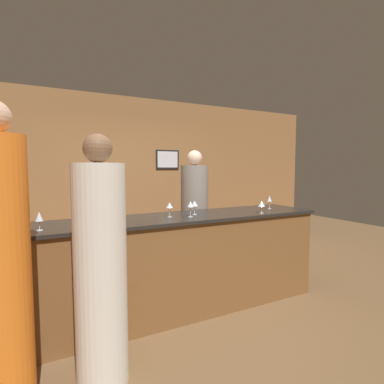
{
  "coord_description": "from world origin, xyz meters",
  "views": [
    {
      "loc": [
        -1.32,
        -2.95,
        1.59
      ],
      "look_at": [
        0.27,
        0.1,
        1.32
      ],
      "focal_mm": 28.0,
      "sensor_mm": 36.0,
      "label": 1
    }
  ],
  "objects": [
    {
      "name": "ground_plane",
      "position": [
        0.0,
        0.0,
        0.0
      ],
      "size": [
        14.0,
        14.0,
        0.0
      ],
      "primitive_type": "plane",
      "color": "brown"
    },
    {
      "name": "back_wall",
      "position": [
        0.0,
        2.14,
        1.4
      ],
      "size": [
        8.0,
        0.08,
        2.8
      ],
      "color": "olive",
      "rests_on": "ground_plane"
    },
    {
      "name": "bar_counter",
      "position": [
        0.0,
        0.0,
        0.54
      ],
      "size": [
        3.5,
        0.73,
        1.07
      ],
      "color": "brown",
      "rests_on": "ground_plane"
    },
    {
      "name": "bartender",
      "position": [
        0.66,
        0.79,
        0.85
      ],
      "size": [
        0.39,
        0.39,
        1.84
      ],
      "rotation": [
        0.0,
        0.0,
        3.14
      ],
      "color": "gray",
      "rests_on": "ground_plane"
    },
    {
      "name": "guest_0",
      "position": [
        -1.54,
        -0.74,
        0.94
      ],
      "size": [
        0.36,
        0.36,
        2.01
      ],
      "color": "orange",
      "rests_on": "ground_plane"
    },
    {
      "name": "guest_1",
      "position": [
        -0.93,
        -0.76,
        0.85
      ],
      "size": [
        0.38,
        0.38,
        1.83
      ],
      "color": "silver",
      "rests_on": "ground_plane"
    },
    {
      "name": "wine_bottle_0",
      "position": [
        -1.42,
        -0.31,
        1.17
      ],
      "size": [
        0.07,
        0.07,
        0.28
      ],
      "color": "black",
      "rests_on": "bar_counter"
    },
    {
      "name": "wine_glass_0",
      "position": [
        1.34,
        0.0,
        1.19
      ],
      "size": [
        0.06,
        0.06,
        0.17
      ],
      "color": "silver",
      "rests_on": "bar_counter"
    },
    {
      "name": "wine_glass_1",
      "position": [
        -1.31,
        -0.15,
        1.18
      ],
      "size": [
        0.06,
        0.06,
        0.16
      ],
      "color": "silver",
      "rests_on": "bar_counter"
    },
    {
      "name": "wine_glass_2",
      "position": [
        0.99,
        -0.26,
        1.18
      ],
      "size": [
        0.08,
        0.08,
        0.15
      ],
      "color": "silver",
      "rests_on": "bar_counter"
    },
    {
      "name": "wine_glass_3",
      "position": [
        0.25,
        0.01,
        1.19
      ],
      "size": [
        0.08,
        0.08,
        0.16
      ],
      "color": "silver",
      "rests_on": "bar_counter"
    },
    {
      "name": "wine_glass_4",
      "position": [
        -0.8,
        -0.11,
        1.18
      ],
      "size": [
        0.08,
        0.08,
        0.15
      ],
      "color": "silver",
      "rests_on": "bar_counter"
    },
    {
      "name": "wine_glass_5",
      "position": [
        -0.06,
        -0.01,
        1.19
      ],
      "size": [
        0.07,
        0.07,
        0.16
      ],
      "color": "silver",
      "rests_on": "bar_counter"
    },
    {
      "name": "wine_glass_6",
      "position": [
        -1.49,
        -0.08,
        1.19
      ],
      "size": [
        0.06,
        0.06,
        0.16
      ],
      "color": "silver",
      "rests_on": "bar_counter"
    },
    {
      "name": "wine_glass_7",
      "position": [
        0.13,
        -0.12,
        1.2
      ],
      "size": [
        0.07,
        0.07,
        0.17
      ],
      "color": "silver",
      "rests_on": "bar_counter"
    }
  ]
}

